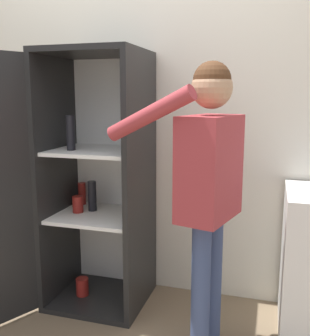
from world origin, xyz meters
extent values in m
cube|color=silver|center=(0.00, 0.98, 1.27)|extent=(7.00, 0.06, 2.55)
cube|color=black|center=(-0.22, 0.64, 0.02)|extent=(0.64, 0.58, 0.04)
cube|color=black|center=(-0.22, 0.64, 1.69)|extent=(0.64, 0.58, 0.04)
cube|color=white|center=(-0.22, 0.91, 0.85)|extent=(0.64, 0.03, 1.64)
cube|color=black|center=(-0.52, 0.64, 0.85)|extent=(0.03, 0.58, 1.64)
cube|color=black|center=(0.08, 0.64, 0.85)|extent=(0.04, 0.58, 1.64)
cube|color=white|center=(-0.22, 0.64, 0.61)|extent=(0.57, 0.51, 0.02)
cube|color=white|center=(-0.22, 0.64, 1.06)|extent=(0.57, 0.51, 0.02)
cylinder|color=maroon|center=(-0.44, 0.83, 0.71)|extent=(0.06, 0.06, 0.16)
cylinder|color=black|center=(-0.36, 0.55, 1.18)|extent=(0.06, 0.06, 0.23)
cylinder|color=maroon|center=(-0.37, 0.63, 0.68)|extent=(0.07, 0.07, 0.11)
cylinder|color=maroon|center=(-0.34, 0.59, 0.10)|extent=(0.09, 0.09, 0.12)
cylinder|color=black|center=(-0.29, 0.70, 0.73)|extent=(0.06, 0.06, 0.21)
cylinder|color=#384770|center=(0.56, 0.24, 0.39)|extent=(0.10, 0.10, 0.77)
cylinder|color=#384770|center=(0.60, 0.40, 0.39)|extent=(0.10, 0.10, 0.77)
cube|color=#9E3338|center=(0.58, 0.32, 1.05)|extent=(0.32, 0.45, 0.55)
sphere|color=tan|center=(0.58, 0.32, 1.46)|extent=(0.21, 0.21, 0.21)
sphere|color=#4C2D19|center=(0.58, 0.32, 1.49)|extent=(0.20, 0.20, 0.20)
cylinder|color=#9E3338|center=(0.30, 0.16, 1.33)|extent=(0.50, 0.20, 0.29)
cylinder|color=#9E3338|center=(0.64, 0.53, 1.02)|extent=(0.08, 0.08, 0.51)
camera|label=1|loc=(0.89, -1.71, 1.42)|focal=42.00mm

